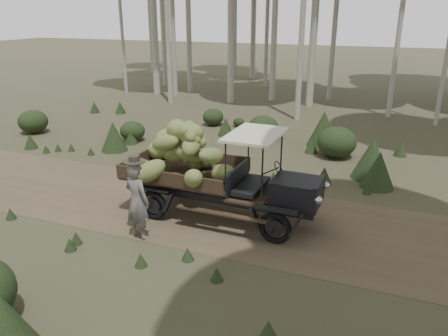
{
  "coord_description": "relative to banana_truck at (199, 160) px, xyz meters",
  "views": [
    {
      "loc": [
        5.95,
        -9.44,
        4.94
      ],
      "look_at": [
        2.26,
        -0.12,
        1.32
      ],
      "focal_mm": 35.0,
      "sensor_mm": 36.0,
      "label": 1
    }
  ],
  "objects": [
    {
      "name": "ground",
      "position": [
        -1.6,
        0.13,
        -1.45
      ],
      "size": [
        120.0,
        120.0,
        0.0
      ],
      "primitive_type": "plane",
      "color": "#473D2B",
      "rests_on": "ground"
    },
    {
      "name": "undergrowth",
      "position": [
        0.13,
        -0.63,
        -0.91
      ],
      "size": [
        22.32,
        21.68,
        1.37
      ],
      "color": "#233319",
      "rests_on": "ground"
    },
    {
      "name": "farmer",
      "position": [
        -0.77,
        -1.68,
        -0.51
      ],
      "size": [
        0.76,
        0.6,
        1.98
      ],
      "rotation": [
        0.0,
        0.0,
        2.88
      ],
      "color": "#605D58",
      "rests_on": "ground"
    },
    {
      "name": "dirt_track",
      "position": [
        -1.6,
        0.13,
        -1.45
      ],
      "size": [
        70.0,
        4.0,
        0.01
      ],
      "primitive_type": "cube",
      "color": "brown",
      "rests_on": "ground"
    },
    {
      "name": "banana_truck",
      "position": [
        0.0,
        0.0,
        0.0
      ],
      "size": [
        5.17,
        2.55,
        2.52
      ],
      "rotation": [
        0.0,
        0.0,
        -0.02
      ],
      "color": "black",
      "rests_on": "ground"
    }
  ]
}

